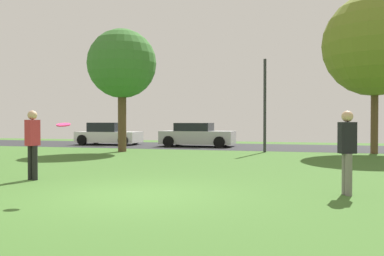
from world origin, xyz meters
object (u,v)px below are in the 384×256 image
Objects in this scene: oak_tree_right at (122,64)px; parked_car_silver at (197,135)px; person_thrower at (347,148)px; frisbee_disc at (63,125)px; street_lamp_post at (265,106)px; parked_car_white at (108,135)px; person_bystander at (33,141)px; maple_tree_far at (375,45)px.

oak_tree_right reaches higher than parked_car_silver.
frisbee_disc is (-5.40, -1.87, 0.48)m from person_thrower.
street_lamp_post is (2.65, 12.90, 0.80)m from frisbee_disc.
parked_car_white is at bearing -67.64° from person_thrower.
maple_tree_far is at bearing -27.56° from person_bystander.
parked_car_silver is (-7.06, 14.44, -0.32)m from person_thrower.
person_thrower is 7.59m from person_bystander.
oak_tree_right reaches higher than frisbee_disc.
maple_tree_far is 15.64m from person_bystander.
person_thrower reaches higher than parked_car_white.
parked_car_silver is (2.50, 4.92, -3.65)m from oak_tree_right.
oak_tree_right is at bearing -116.88° from parked_car_silver.
person_thrower is 19.64m from parked_car_white.
street_lamp_post reaches higher than parked_car_silver.
frisbee_disc is at bearing -118.90° from person_bystander.
frisbee_disc reaches higher than parked_car_white.
person_bystander is at bearing -130.46° from maple_tree_far.
oak_tree_right reaches higher than street_lamp_post.
person_thrower is 16.08m from parked_car_silver.
maple_tree_far reaches higher than frisbee_disc.
parked_car_silver is (0.53, 14.35, -0.35)m from person_bystander.
frisbee_disc is (4.15, -11.39, -2.85)m from oak_tree_right.
parked_car_silver is (5.94, -0.28, 0.01)m from parked_car_white.
person_bystander is at bearing -113.83° from street_lamp_post.
frisbee_disc is at bearing -101.60° from street_lamp_post.
person_thrower is 5.74m from frisbee_disc.
person_thrower is 5.38× the size of frisbee_disc.
maple_tree_far is at bearing 9.96° from oak_tree_right.
parked_car_white is (-15.21, 3.13, -4.40)m from maple_tree_far.
maple_tree_far reaches higher than person_thrower.
person_bystander is at bearing 138.19° from frisbee_disc.
street_lamp_post is at bearing -38.35° from parked_car_silver.
maple_tree_far is 10.65m from parked_car_silver.
person_thrower is (9.56, -9.51, -3.33)m from oak_tree_right.
maple_tree_far is 1.85× the size of parked_car_white.
person_bystander is (1.97, -9.43, -3.29)m from oak_tree_right.
parked_car_white is at bearing 177.32° from parked_car_silver.
person_thrower is at bearing -75.97° from street_lamp_post.
street_lamp_post is (10.24, -3.69, 1.61)m from parked_car_white.
person_thrower reaches higher than parked_car_silver.
frisbee_disc is 18.26m from parked_car_white.
oak_tree_right is 1.50× the size of parked_car_white.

